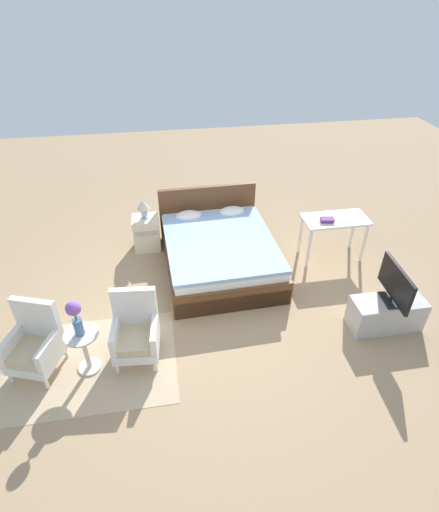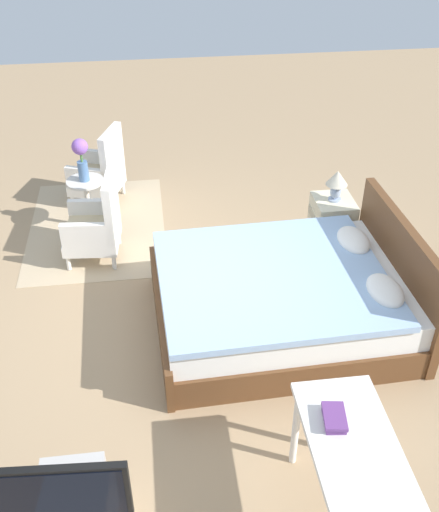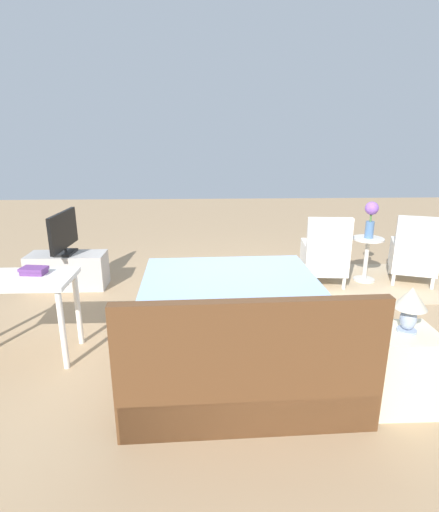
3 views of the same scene
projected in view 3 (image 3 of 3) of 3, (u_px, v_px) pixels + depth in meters
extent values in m
plane|color=#A38460|center=(236.00, 311.00, 4.46)|extent=(16.00, 16.00, 0.00)
cube|color=tan|center=(366.00, 282.00, 5.33)|extent=(2.10, 1.50, 0.01)
cube|color=brown|center=(233.00, 338.00, 3.60)|extent=(1.75, 2.24, 0.28)
cube|color=white|center=(233.00, 311.00, 3.52)|extent=(1.68, 2.15, 0.24)
cube|color=#93B2D6|center=(233.00, 292.00, 3.56)|extent=(1.73, 1.97, 0.06)
cube|color=brown|center=(251.00, 371.00, 2.50)|extent=(1.71, 0.14, 0.96)
cube|color=brown|center=(224.00, 288.00, 4.59)|extent=(1.71, 0.12, 0.40)
ellipsoid|color=white|center=(299.00, 331.00, 2.77)|extent=(0.45, 0.29, 0.14)
ellipsoid|color=white|center=(190.00, 335.00, 2.72)|extent=(0.45, 0.29, 0.14)
cylinder|color=white|center=(426.00, 272.00, 5.47)|extent=(0.04, 0.04, 0.16)
cylinder|color=white|center=(390.00, 268.00, 5.60)|extent=(0.04, 0.04, 0.16)
cylinder|color=white|center=(432.00, 283.00, 5.05)|extent=(0.04, 0.04, 0.16)
cylinder|color=white|center=(393.00, 279.00, 5.18)|extent=(0.04, 0.04, 0.16)
cube|color=white|center=(412.00, 265.00, 5.28)|extent=(0.69, 0.69, 0.12)
cube|color=#C6B289|center=(413.00, 258.00, 5.25)|extent=(0.63, 0.63, 0.10)
cube|color=white|center=(419.00, 242.00, 4.96)|extent=(0.54, 0.26, 0.64)
cube|color=white|center=(434.00, 253.00, 5.16)|extent=(0.24, 0.51, 0.26)
cube|color=white|center=(394.00, 250.00, 5.30)|extent=(0.24, 0.51, 0.26)
cylinder|color=white|center=(336.00, 271.00, 5.49)|extent=(0.04, 0.04, 0.16)
cylinder|color=white|center=(302.00, 271.00, 5.51)|extent=(0.04, 0.04, 0.16)
cylinder|color=white|center=(344.00, 283.00, 5.05)|extent=(0.04, 0.04, 0.16)
cylinder|color=white|center=(307.00, 282.00, 5.07)|extent=(0.04, 0.04, 0.16)
cube|color=white|center=(323.00, 267.00, 5.24)|extent=(0.59, 0.59, 0.12)
cube|color=#C6B289|center=(324.00, 259.00, 5.21)|extent=(0.54, 0.54, 0.10)
cube|color=white|center=(329.00, 243.00, 4.91)|extent=(0.55, 0.13, 0.64)
cube|color=white|center=(342.00, 253.00, 5.17)|extent=(0.12, 0.52, 0.26)
cube|color=white|center=(306.00, 252.00, 5.20)|extent=(0.12, 0.52, 0.26)
cylinder|color=beige|center=(364.00, 280.00, 5.39)|extent=(0.28, 0.28, 0.03)
cylinder|color=beige|center=(366.00, 259.00, 5.31)|extent=(0.06, 0.06, 0.54)
cylinder|color=beige|center=(368.00, 239.00, 5.22)|extent=(0.40, 0.40, 0.02)
cylinder|color=#4C709E|center=(369.00, 230.00, 5.19)|extent=(0.11, 0.11, 0.22)
cylinder|color=#477538|center=(371.00, 218.00, 5.14)|extent=(0.02, 0.02, 0.10)
sphere|color=#8956B7|center=(372.00, 208.00, 5.10)|extent=(0.17, 0.17, 0.17)
cube|color=beige|center=(401.00, 369.00, 2.85)|extent=(0.44, 0.40, 0.59)
cube|color=#B3AB8E|center=(390.00, 340.00, 3.01)|extent=(0.37, 0.01, 0.09)
cylinder|color=#9EADC6|center=(406.00, 331.00, 2.76)|extent=(0.13, 0.13, 0.02)
ellipsoid|color=#9EADC6|center=(408.00, 319.00, 2.73)|extent=(0.11, 0.11, 0.16)
cone|color=beige|center=(412.00, 298.00, 2.68)|extent=(0.22, 0.22, 0.15)
cube|color=#B7B2AD|center=(68.00, 271.00, 5.10)|extent=(0.96, 0.40, 0.45)
cube|color=black|center=(66.00, 253.00, 5.03)|extent=(0.22, 0.33, 0.03)
cylinder|color=black|center=(66.00, 250.00, 5.02)|extent=(0.04, 0.04, 0.05)
cube|color=black|center=(63.00, 230.00, 4.95)|extent=(0.09, 0.78, 0.45)
cube|color=black|center=(61.00, 230.00, 4.95)|extent=(0.05, 0.72, 0.41)
cylinder|color=silver|center=(78.00, 309.00, 3.69)|extent=(0.05, 0.05, 0.71)
cylinder|color=silver|center=(63.00, 330.00, 3.28)|extent=(0.05, 0.05, 0.71)
cube|color=silver|center=(9.00, 280.00, 3.36)|extent=(1.04, 0.52, 0.04)
cube|color=#66387A|center=(34.00, 272.00, 3.43)|extent=(0.21, 0.14, 0.04)
cube|color=#66387A|center=(34.00, 269.00, 3.42)|extent=(0.23, 0.16, 0.03)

